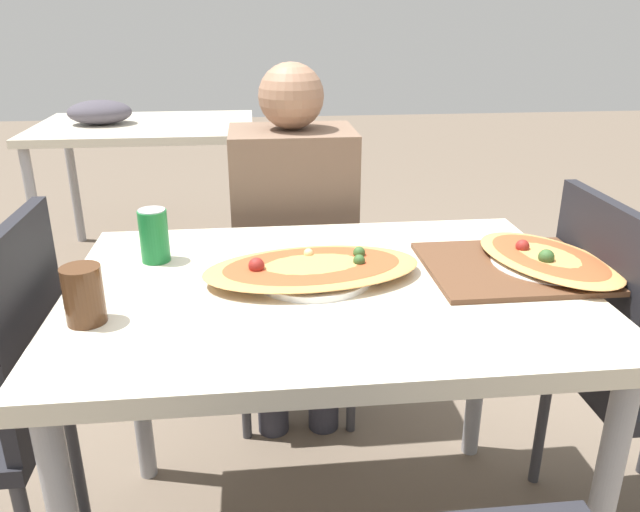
{
  "coord_description": "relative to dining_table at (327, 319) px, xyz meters",
  "views": [
    {
      "loc": [
        -0.14,
        -1.21,
        1.3
      ],
      "look_at": [
        -0.01,
        0.01,
        0.81
      ],
      "focal_mm": 35.0,
      "sensor_mm": 36.0,
      "label": 1
    }
  ],
  "objects": [
    {
      "name": "dining_table",
      "position": [
        0.0,
        0.0,
        0.0
      ],
      "size": [
        1.1,
        0.78,
        0.75
      ],
      "color": "beige",
      "rests_on": "ground_plane"
    },
    {
      "name": "pizza_main",
      "position": [
        -0.03,
        0.03,
        0.11
      ],
      "size": [
        0.5,
        0.31,
        0.06
      ],
      "color": "white",
      "rests_on": "dining_table"
    },
    {
      "name": "background_table",
      "position": [
        -0.74,
        2.11,
        0.03
      ],
      "size": [
        1.1,
        0.8,
        0.87
      ],
      "color": "beige",
      "rests_on": "ground_plane"
    },
    {
      "name": "person_seated",
      "position": [
        -0.03,
        0.6,
        0.02
      ],
      "size": [
        0.37,
        0.3,
        1.16
      ],
      "rotation": [
        0.0,
        0.0,
        3.14
      ],
      "color": "#2D2D38",
      "rests_on": "ground_plane"
    },
    {
      "name": "chair_far_seated",
      "position": [
        -0.03,
        0.72,
        -0.15
      ],
      "size": [
        0.4,
        0.4,
        0.91
      ],
      "rotation": [
        0.0,
        0.0,
        3.14
      ],
      "color": "black",
      "rests_on": "ground_plane"
    },
    {
      "name": "pizza_second",
      "position": [
        0.51,
        0.03,
        0.1
      ],
      "size": [
        0.34,
        0.43,
        0.06
      ],
      "color": "white",
      "rests_on": "dining_table"
    },
    {
      "name": "soda_can",
      "position": [
        -0.38,
        0.17,
        0.15
      ],
      "size": [
        0.07,
        0.07,
        0.12
      ],
      "color": "#197233",
      "rests_on": "dining_table"
    },
    {
      "name": "chair_side_right",
      "position": [
        0.74,
        0.02,
        -0.15
      ],
      "size": [
        0.4,
        0.4,
        0.91
      ],
      "rotation": [
        0.0,
        0.0,
        -1.57
      ],
      "color": "black",
      "rests_on": "ground_plane"
    },
    {
      "name": "drink_glass",
      "position": [
        -0.47,
        -0.13,
        0.14
      ],
      "size": [
        0.07,
        0.07,
        0.11
      ],
      "color": "#4C2D19",
      "rests_on": "dining_table"
    },
    {
      "name": "serving_tray",
      "position": [
        0.42,
        0.03,
        0.09
      ],
      "size": [
        0.38,
        0.33,
        0.01
      ],
      "color": "brown",
      "rests_on": "dining_table"
    }
  ]
}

